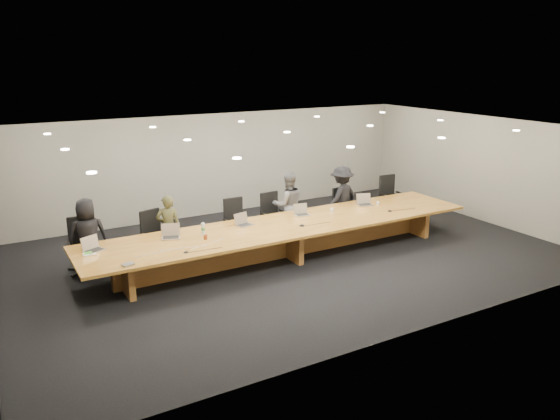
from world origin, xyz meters
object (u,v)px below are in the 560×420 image
object	(u,v)px
person_a	(88,236)
chair_mid_right	(274,216)
laptop_a	(94,244)
mic_center	(302,225)
chair_mid_left	(237,222)
laptop_b	(171,232)
laptop_d	(302,210)
person_c	(288,205)
mic_right	(390,211)
paper_cup_near	(332,210)
av_box	(128,264)
chair_left	(156,236)
mic_left	(186,252)
chair_far_right	(392,197)
chair_far_left	(83,245)
water_bottle	(203,229)
conference_table	(287,234)
chair_right	(344,207)
person_b	(169,227)
paper_cup_far	(378,203)
person_d	(342,197)
laptop_c	(245,220)
amber_mug	(205,237)

from	to	relation	value
person_a	chair_mid_right	bearing A→B (deg)	-173.27
laptop_a	mic_center	size ratio (longest dim) A/B	2.75
chair_mid_left	laptop_a	world-z (taller)	chair_mid_left
person_a	laptop_b	size ratio (longest dim) A/B	4.28
laptop_d	person_c	bearing A→B (deg)	93.53
mic_center	mic_right	bearing A→B (deg)	-1.22
paper_cup_near	av_box	distance (m)	5.17
chair_left	mic_left	distance (m)	1.80
av_box	chair_far_right	bearing A→B (deg)	-3.40
chair_mid_right	mic_left	size ratio (longest dim) A/B	10.57
chair_far_left	chair_left	bearing A→B (deg)	-2.17
water_bottle	laptop_d	bearing A→B (deg)	4.01
conference_table	av_box	xyz separation A→B (m)	(-3.66, -0.71, 0.24)
water_bottle	chair_left	bearing A→B (deg)	126.89
chair_mid_left	av_box	world-z (taller)	chair_mid_left
chair_mid_right	av_box	size ratio (longest dim) A/B	5.68
chair_right	mic_right	world-z (taller)	chair_right
laptop_b	chair_mid_right	bearing A→B (deg)	35.90
chair_far_right	laptop_b	size ratio (longest dim) A/B	3.21
chair_left	person_c	bearing A→B (deg)	-15.40
laptop_b	mic_center	distance (m)	2.82
person_b	water_bottle	world-z (taller)	person_b
chair_left	person_b	size ratio (longest dim) A/B	0.78
conference_table	paper_cup_near	world-z (taller)	paper_cup_near
chair_mid_right	mic_center	bearing A→B (deg)	-99.86
chair_left	paper_cup_far	bearing A→B (deg)	-25.35
person_b	water_bottle	bearing A→B (deg)	134.71
chair_mid_left	person_d	bearing A→B (deg)	-0.70
laptop_b	av_box	xyz separation A→B (m)	(-1.14, -1.04, -0.13)
person_a	av_box	world-z (taller)	person_a
chair_far_right	paper_cup_near	distance (m)	2.78
person_c	mic_center	world-z (taller)	person_c
water_bottle	paper_cup_near	world-z (taller)	water_bottle
laptop_d	person_b	bearing A→B (deg)	175.59
person_a	chair_far_right	bearing A→B (deg)	-173.86
person_d	water_bottle	distance (m)	4.24
laptop_b	av_box	distance (m)	1.55
chair_mid_left	mic_center	size ratio (longest dim) A/B	8.54
laptop_a	paper_cup_far	bearing A→B (deg)	-25.37
chair_far_left	person_d	xyz separation A→B (m)	(6.36, -0.16, 0.23)
chair_right	laptop_c	world-z (taller)	chair_right
person_b	paper_cup_far	world-z (taller)	person_b
chair_left	person_b	distance (m)	0.31
mic_center	chair_far_left	bearing A→B (deg)	160.12
water_bottle	person_d	bearing A→B (deg)	12.06
laptop_a	mic_center	xyz separation A→B (m)	(4.25, -0.60, -0.13)
amber_mug	mic_center	xyz separation A→B (m)	(2.16, -0.20, -0.03)
chair_mid_right	person_d	size ratio (longest dim) A/B	0.71
person_c	mic_center	bearing A→B (deg)	82.27
chair_right	mic_left	world-z (taller)	chair_right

